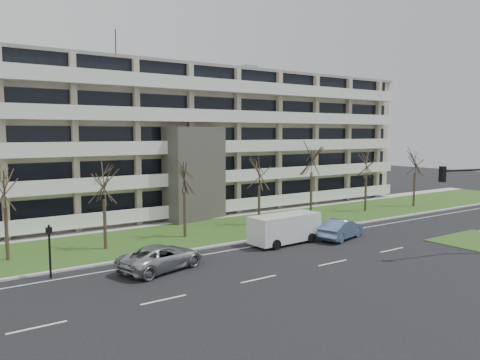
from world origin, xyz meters
TOP-DOWN VIEW (x-y plane):
  - ground at (0.00, 0.00)m, footprint 160.00×160.00m
  - grass_verge at (0.00, 13.00)m, footprint 90.00×10.00m
  - curb at (0.00, 8.00)m, footprint 90.00×0.35m
  - sidewalk at (0.00, 18.50)m, footprint 90.00×2.00m
  - grass_median at (14.00, -2.00)m, footprint 7.00×5.00m
  - lane_edge_line at (0.00, 6.50)m, footprint 90.00×0.12m
  - apartment_building at (-0.01, 25.32)m, footprint 60.50×15.10m
  - silver_pickup at (-9.83, 4.91)m, footprint 6.13×4.03m
  - blue_sedan at (5.61, 4.59)m, footprint 5.13×3.00m
  - white_van at (0.95, 5.94)m, footprint 5.88×2.62m
  - traffic_signal at (9.44, -4.33)m, footprint 5.41×1.54m
  - pedestrian_signal at (-15.90, 6.98)m, footprint 0.36×0.33m
  - tree_1 at (-17.39, 12.48)m, footprint 3.20×3.20m
  - tree_2 at (-11.06, 11.80)m, footprint 3.27×3.27m
  - tree_3 at (-4.44, 12.11)m, footprint 3.32×3.32m
  - tree_4 at (3.49, 12.72)m, footprint 3.25×3.25m
  - tree_5 at (9.54, 12.34)m, footprint 4.13×4.13m
  - tree_6 at (17.48, 12.35)m, footprint 3.58×3.58m
  - tree_7 at (24.70, 11.47)m, footprint 3.48×3.48m

SIDE VIEW (x-z plane):
  - ground at x=0.00m, z-range 0.00..0.00m
  - lane_edge_line at x=0.00m, z-range 0.00..0.01m
  - grass_verge at x=0.00m, z-range 0.00..0.06m
  - grass_median at x=14.00m, z-range 0.00..0.06m
  - sidewalk at x=0.00m, z-range 0.00..0.08m
  - curb at x=0.00m, z-range 0.00..0.12m
  - silver_pickup at x=-9.83m, z-range 0.00..1.57m
  - blue_sedan at x=5.61m, z-range 0.00..1.60m
  - white_van at x=0.95m, z-range 0.22..2.46m
  - pedestrian_signal at x=-15.90m, z-range 0.43..3.58m
  - traffic_signal at x=9.44m, z-range 0.94..7.34m
  - tree_1 at x=-17.39m, z-range 1.77..8.18m
  - tree_4 at x=3.49m, z-range 1.80..8.29m
  - tree_2 at x=-11.06m, z-range 1.81..8.35m
  - tree_3 at x=-4.44m, z-range 1.84..8.49m
  - tree_7 at x=24.70m, z-range 1.93..8.88m
  - tree_6 at x=17.48m, z-range 1.98..9.14m
  - tree_5 at x=9.54m, z-range 2.30..10.56m
  - apartment_building at x=-0.01m, z-range -1.76..16.99m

